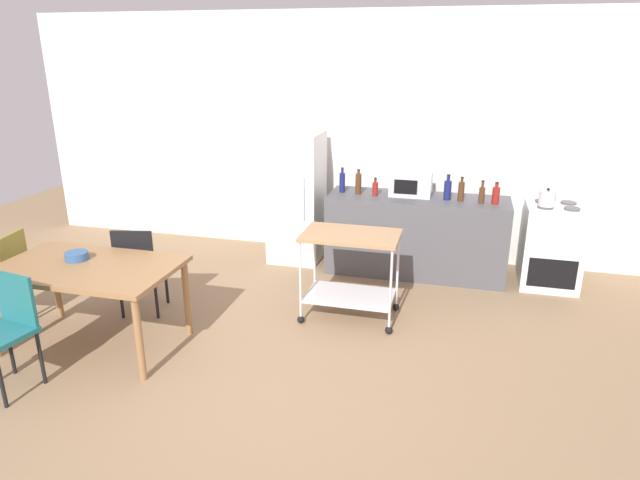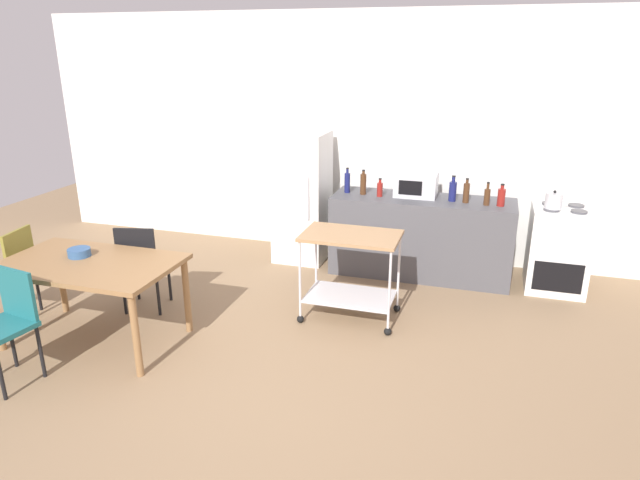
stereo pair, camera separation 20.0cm
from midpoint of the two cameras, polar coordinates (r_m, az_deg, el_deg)
name	(u,v)px [view 2 (the right image)]	position (r m, az deg, el deg)	size (l,w,h in m)	color
ground_plane	(258,383)	(4.53, -5.00, -14.33)	(12.00, 12.00, 0.00)	#8C7051
back_wall	(358,137)	(6.92, 4.69, 10.46)	(8.40, 0.12, 2.90)	silver
kitchen_counter	(421,237)	(6.44, 11.11, 0.32)	(2.00, 0.64, 0.90)	#4C4C51
dining_table	(89,270)	(5.16, -21.46, -2.92)	(1.50, 0.90, 0.75)	olive
chair_teal	(7,319)	(4.88, -28.27, -7.15)	(0.46, 0.46, 0.89)	#1E666B
chair_olive	(11,267)	(5.98, -28.15, -2.48)	(0.45, 0.45, 0.89)	olive
chair_black	(142,261)	(5.66, -16.78, -2.10)	(0.48, 0.48, 0.89)	black
stove_oven	(558,249)	(6.49, 23.92, -0.85)	(0.60, 0.61, 0.92)	white
refrigerator	(302,197)	(6.72, -0.99, 4.38)	(0.60, 0.63, 1.55)	white
kitchen_cart	(351,262)	(5.26, 4.23, -2.27)	(0.91, 0.57, 0.85)	#A37A51
bottle_sparkling_water	(347,182)	(6.43, 3.69, 5.90)	(0.06, 0.06, 0.29)	navy
bottle_olive_oil	(363,184)	(6.36, 5.34, 5.74)	(0.07, 0.07, 0.28)	#4C2D19
bottle_wine	(380,189)	(6.30, 7.03, 5.18)	(0.06, 0.06, 0.21)	maroon
microwave	(416,185)	(6.37, 10.67, 5.58)	(0.46, 0.35, 0.26)	silver
bottle_sesame_oil	(453,191)	(6.25, 14.29, 4.89)	(0.08, 0.08, 0.28)	navy
bottle_soy_sauce	(466,192)	(6.22, 15.60, 4.69)	(0.07, 0.07, 0.27)	#4C2D19
bottle_soda	(487,196)	(6.18, 17.58, 4.28)	(0.06, 0.06, 0.25)	#4C2D19
bottle_hot_sauce	(501,197)	(6.20, 18.91, 4.18)	(0.08, 0.08, 0.24)	maroon
fruit_bowl	(79,252)	(5.28, -22.38, -1.19)	(0.19, 0.19, 0.07)	#33598C
kettle	(554,201)	(6.23, 23.61, 3.70)	(0.24, 0.17, 0.19)	silver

